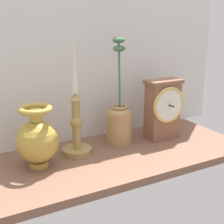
{
  "coord_description": "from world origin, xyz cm",
  "views": [
    {
      "loc": [
        -39.65,
        -83.6,
        42.81
      ],
      "look_at": [
        5.9,
        0.0,
        14.0
      ],
      "focal_mm": 52.56,
      "sensor_mm": 36.0,
      "label": 1
    }
  ],
  "objects": [
    {
      "name": "candlestick_tall_left",
      "position": [
        -3.45,
        5.99,
        10.72
      ],
      "size": [
        9.33,
        9.33,
        38.05
      ],
      "color": "#A2854A",
      "rests_on": "ground_plane"
    },
    {
      "name": "brass_vase_bulbous",
      "position": [
        -16.77,
        2.84,
        8.43
      ],
      "size": [
        12.26,
        12.26,
        18.16
      ],
      "color": "#B69539",
      "rests_on": "ground_plane"
    },
    {
      "name": "ground_plane",
      "position": [
        0.0,
        0.0,
        -1.2
      ],
      "size": [
        100.0,
        36.0,
        2.4
      ],
      "primitive_type": "cube",
      "color": "brown"
    },
    {
      "name": "brass_vase_jar",
      "position": [
        12.71,
        7.49,
        8.15
      ],
      "size": [
        8.84,
        8.84,
        35.54
      ],
      "color": "#A77D4E",
      "rests_on": "ground_plane"
    },
    {
      "name": "mantel_clock",
      "position": [
        28.56,
        4.25,
        10.93
      ],
      "size": [
        12.69,
        9.41,
        20.98
      ],
      "color": "brown",
      "rests_on": "ground_plane"
    },
    {
      "name": "back_wall",
      "position": [
        0.0,
        18.5,
        32.5
      ],
      "size": [
        120.0,
        2.0,
        65.0
      ],
      "primitive_type": "cube",
      "color": "silver",
      "rests_on": "ground_plane"
    }
  ]
}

